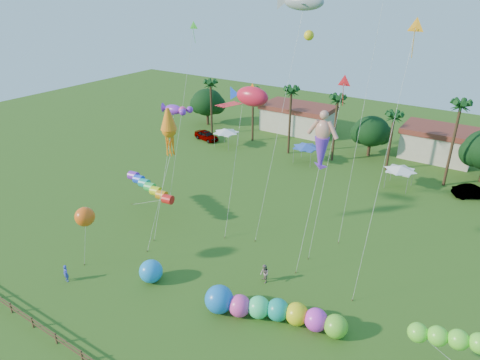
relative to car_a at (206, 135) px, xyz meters
The scene contains 21 objects.
ground 44.31m from the car_a, 56.04° to the right, with size 160.00×160.00×0.00m, color #285116.
tree_line 29.43m from the car_a, 14.37° to the left, with size 69.46×8.91×11.00m.
buildings_row 25.42m from the car_a, 31.47° to the left, with size 35.00×7.00×4.00m.
tent_row 18.85m from the car_a, ahead, with size 31.00×4.00×0.60m.
car_a is the anchor object (origin of this frame).
car_b 41.48m from the car_a, ahead, with size 1.68×4.81×1.58m, color #4C4C54.
spectator_a 39.79m from the car_a, 70.98° to the right, with size 0.60×0.40×1.65m, color #3845C6.
spectator_b 39.49m from the car_a, 44.68° to the right, with size 0.88×0.69×1.82m, color gray.
caterpillar_inflatable 44.20m from the car_a, 45.81° to the right, with size 11.49×5.11×2.37m.
blue_ball 38.57m from the car_a, 59.75° to the right, with size 2.13×2.13×2.13m, color #198AE8.
rainbow_tube 27.60m from the car_a, 64.22° to the right, with size 8.98×1.64×3.64m.
green_worm 51.51m from the car_a, 36.13° to the right, with size 9.42×2.86×4.14m.
orange_ball_kite 37.97m from the car_a, 68.83° to the right, with size 2.52×2.31×6.63m.
merman_kite 38.44m from the car_a, 35.66° to the right, with size 2.55×4.55×14.38m.
fish_kite 32.03m from the car_a, 42.34° to the right, with size 5.36×5.25×15.62m.
shark_kite 37.19m from the car_a, 33.17° to the right, with size 5.48×7.51×24.12m.
squid_kite 32.73m from the car_a, 58.30° to the right, with size 2.13×5.10×14.17m.
lobster_kite 30.58m from the car_a, 58.22° to the right, with size 3.78×5.83×13.84m.
delta_kite_red 38.89m from the car_a, 31.42° to the right, with size 1.34×4.07×17.46m.
delta_kite_yellow 47.10m from the car_a, 30.80° to the right, with size 1.34×4.40×22.62m.
delta_kite_green 28.25m from the car_a, 54.61° to the right, with size 2.31×4.48×21.01m.
Camera 1 is at (18.89, -18.43, 24.82)m, focal length 32.00 mm.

